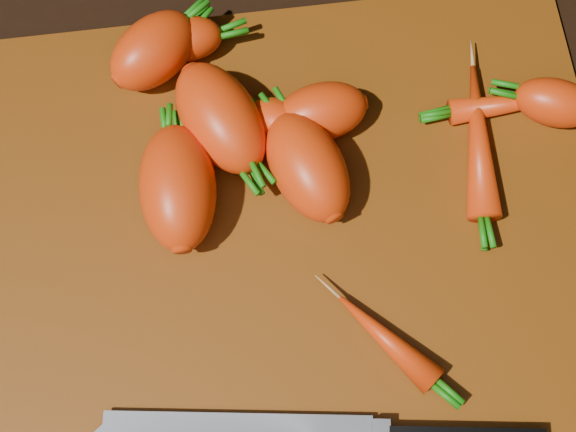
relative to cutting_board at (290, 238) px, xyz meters
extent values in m
cube|color=black|center=(0.00, 0.00, -0.01)|extent=(2.00, 2.00, 0.01)
cube|color=#592B08|center=(0.00, 0.00, 0.00)|extent=(0.50, 0.40, 0.01)
ellipsoid|color=#E63C0F|center=(-0.09, 0.16, 0.03)|extent=(0.09, 0.09, 0.05)
ellipsoid|color=#E63C0F|center=(0.00, 0.08, 0.02)|extent=(0.07, 0.06, 0.04)
ellipsoid|color=#E63C0F|center=(-0.04, 0.09, 0.03)|extent=(0.09, 0.11, 0.06)
ellipsoid|color=#E63C0F|center=(0.02, 0.04, 0.03)|extent=(0.08, 0.11, 0.05)
ellipsoid|color=#E63C0F|center=(0.04, 0.09, 0.03)|extent=(0.08, 0.06, 0.05)
ellipsoid|color=#E63C0F|center=(-0.06, 0.17, 0.02)|extent=(0.06, 0.04, 0.04)
ellipsoid|color=#E63C0F|center=(0.22, 0.08, 0.02)|extent=(0.07, 0.06, 0.04)
ellipsoid|color=#E63C0F|center=(0.16, 0.06, 0.02)|extent=(0.04, 0.13, 0.03)
ellipsoid|color=#E63C0F|center=(0.20, 0.08, 0.02)|extent=(0.12, 0.02, 0.02)
ellipsoid|color=#E63C0F|center=(0.06, -0.09, 0.02)|extent=(0.08, 0.08, 0.02)
ellipsoid|color=#E63C0F|center=(-0.08, 0.04, 0.03)|extent=(0.06, 0.10, 0.06)
camera|label=1|loc=(-0.02, -0.18, 0.59)|focal=50.00mm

